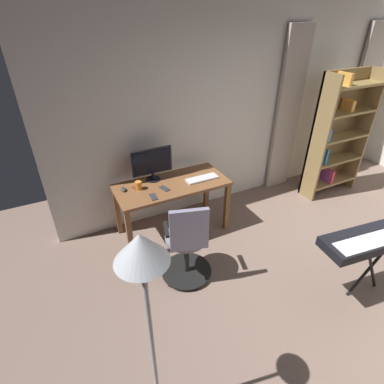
% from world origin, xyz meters
% --- Properties ---
extents(back_room_partition, '(5.79, 0.10, 2.76)m').
position_xyz_m(back_room_partition, '(0.00, -2.68, 1.38)').
color(back_room_partition, silver).
rests_on(back_room_partition, ground).
extents(curtain_left_panel, '(0.48, 0.06, 2.41)m').
position_xyz_m(curtain_left_panel, '(-2.19, -2.57, 1.20)').
color(curtain_left_panel, '#B9ACA0').
rests_on(curtain_left_panel, ground).
extents(curtain_right_panel, '(0.42, 0.06, 2.41)m').
position_xyz_m(curtain_right_panel, '(-0.57, -2.57, 1.20)').
color(curtain_right_panel, '#B9ACA0').
rests_on(curtain_right_panel, ground).
extents(desk, '(1.39, 0.63, 0.72)m').
position_xyz_m(desk, '(1.49, -2.21, 0.62)').
color(desk, brown).
rests_on(desk, ground).
extents(office_chair, '(0.56, 0.56, 1.01)m').
position_xyz_m(office_chair, '(1.69, -1.37, 0.47)').
color(office_chair, black).
rests_on(office_chair, ground).
extents(computer_monitor, '(0.51, 0.18, 0.41)m').
position_xyz_m(computer_monitor, '(1.66, -2.41, 0.95)').
color(computer_monitor, black).
rests_on(computer_monitor, desk).
extents(computer_keyboard, '(0.41, 0.14, 0.02)m').
position_xyz_m(computer_keyboard, '(1.11, -2.14, 0.73)').
color(computer_keyboard, silver).
rests_on(computer_keyboard, desk).
extents(computer_mouse, '(0.06, 0.10, 0.04)m').
position_xyz_m(computer_mouse, '(2.06, -2.31, 0.74)').
color(computer_mouse, '#333338').
rests_on(computer_mouse, desk).
extents(cell_phone_by_monitor, '(0.08, 0.15, 0.01)m').
position_xyz_m(cell_phone_by_monitor, '(1.80, -2.02, 0.73)').
color(cell_phone_by_monitor, '#333338').
rests_on(cell_phone_by_monitor, desk).
extents(cell_phone_face_up, '(0.11, 0.16, 0.01)m').
position_xyz_m(cell_phone_face_up, '(1.62, -2.13, 0.73)').
color(cell_phone_face_up, '#333338').
rests_on(cell_phone_face_up, desk).
extents(mug_coffee, '(0.12, 0.08, 0.10)m').
position_xyz_m(mug_coffee, '(1.90, -2.27, 0.77)').
color(mug_coffee, orange).
rests_on(mug_coffee, desk).
extents(bookshelf, '(0.93, 0.30, 1.86)m').
position_xyz_m(bookshelf, '(-1.16, -2.09, 0.92)').
color(bookshelf, olive).
rests_on(bookshelf, ground).
extents(piano_keyboard, '(1.32, 0.48, 0.81)m').
position_xyz_m(piano_keyboard, '(0.12, -0.38, 0.74)').
color(piano_keyboard, black).
rests_on(piano_keyboard, ground).
extents(floor_lamp, '(0.28, 0.28, 1.70)m').
position_xyz_m(floor_lamp, '(2.44, -0.28, 1.35)').
color(floor_lamp, black).
rests_on(floor_lamp, ground).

